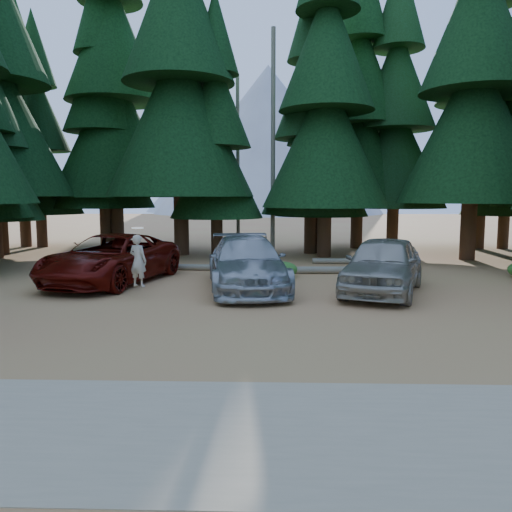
# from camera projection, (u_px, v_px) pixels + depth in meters

# --- Properties ---
(ground) EXTENTS (160.00, 160.00, 0.00)m
(ground) POSITION_uv_depth(u_px,v_px,m) (243.00, 316.00, 13.18)
(ground) COLOR #B7774D
(ground) RESTS_ON ground
(gravel_strip) EXTENTS (26.00, 3.50, 0.01)m
(gravel_strip) POSITION_uv_depth(u_px,v_px,m) (217.00, 430.00, 6.72)
(gravel_strip) COLOR tan
(gravel_strip) RESTS_ON ground
(forest_belt_north) EXTENTS (36.00, 7.00, 22.00)m
(forest_belt_north) POSITION_uv_depth(u_px,v_px,m) (258.00, 253.00, 28.06)
(forest_belt_north) COLOR black
(forest_belt_north) RESTS_ON ground
(snag_front) EXTENTS (0.24, 0.24, 12.00)m
(snag_front) POSITION_uv_depth(u_px,v_px,m) (273.00, 143.00, 26.84)
(snag_front) COLOR gray
(snag_front) RESTS_ON ground
(snag_back) EXTENTS (0.20, 0.20, 10.00)m
(snag_back) POSITION_uv_depth(u_px,v_px,m) (238.00, 164.00, 28.50)
(snag_back) COLOR gray
(snag_back) RESTS_ON ground
(mountain_peak) EXTENTS (48.00, 50.00, 28.00)m
(mountain_peak) POSITION_uv_depth(u_px,v_px,m) (255.00, 149.00, 99.33)
(mountain_peak) COLOR gray
(mountain_peak) RESTS_ON ground
(red_pickup) EXTENTS (4.37, 6.91, 1.78)m
(red_pickup) POSITION_uv_depth(u_px,v_px,m) (111.00, 259.00, 18.18)
(red_pickup) COLOR #590C07
(red_pickup) RESTS_ON ground
(silver_minivan_center) EXTENTS (3.34, 6.41, 1.78)m
(silver_minivan_center) POSITION_uv_depth(u_px,v_px,m) (247.00, 263.00, 16.94)
(silver_minivan_center) COLOR #AAAEB3
(silver_minivan_center) RESTS_ON ground
(silver_minivan_right) EXTENTS (3.98, 5.89, 1.86)m
(silver_minivan_right) POSITION_uv_depth(u_px,v_px,m) (383.00, 265.00, 16.31)
(silver_minivan_right) COLOR #AAA597
(silver_minivan_right) RESTS_ON ground
(frisbee_player) EXTENTS (0.70, 0.60, 1.86)m
(frisbee_player) POSITION_uv_depth(u_px,v_px,m) (138.00, 260.00, 15.53)
(frisbee_player) COLOR beige
(frisbee_player) RESTS_ON ground
(log_left) EXTENTS (3.68, 0.52, 0.26)m
(log_left) POSITION_uv_depth(u_px,v_px,m) (174.00, 267.00, 21.46)
(log_left) COLOR gray
(log_left) RESTS_ON ground
(log_mid) EXTENTS (3.15, 0.32, 0.26)m
(log_mid) POSITION_uv_depth(u_px,v_px,m) (346.00, 261.00, 23.45)
(log_mid) COLOR gray
(log_mid) RESTS_ON ground
(log_right) EXTENTS (4.64, 0.42, 0.30)m
(log_right) POSITION_uv_depth(u_px,v_px,m) (291.00, 270.00, 20.43)
(log_right) COLOR gray
(log_right) RESTS_ON ground
(shrub_far_left) EXTENTS (1.05, 1.05, 0.58)m
(shrub_far_left) POSITION_uv_depth(u_px,v_px,m) (108.00, 267.00, 20.24)
(shrub_far_left) COLOR #227227
(shrub_far_left) RESTS_ON ground
(shrub_left) EXTENTS (0.77, 0.77, 0.42)m
(shrub_left) POSITION_uv_depth(u_px,v_px,m) (136.00, 260.00, 23.25)
(shrub_left) COLOR #227227
(shrub_left) RESTS_ON ground
(shrub_center_left) EXTENTS (1.10, 1.10, 0.60)m
(shrub_center_left) POSITION_uv_depth(u_px,v_px,m) (283.00, 269.00, 19.56)
(shrub_center_left) COLOR #227227
(shrub_center_left) RESTS_ON ground
(shrub_center_right) EXTENTS (0.95, 0.95, 0.52)m
(shrub_center_right) POSITION_uv_depth(u_px,v_px,m) (223.00, 268.00, 20.28)
(shrub_center_right) COLOR #227227
(shrub_center_right) RESTS_ON ground
(shrub_right) EXTENTS (1.17, 1.17, 0.65)m
(shrub_right) POSITION_uv_depth(u_px,v_px,m) (404.00, 267.00, 20.12)
(shrub_right) COLOR #227227
(shrub_right) RESTS_ON ground
(shrub_far_right) EXTENTS (1.07, 1.07, 0.59)m
(shrub_far_right) POSITION_uv_depth(u_px,v_px,m) (394.00, 261.00, 22.18)
(shrub_far_right) COLOR #227227
(shrub_far_right) RESTS_ON ground
(shrub_edge_west) EXTENTS (1.00, 1.00, 0.55)m
(shrub_edge_west) POSITION_uv_depth(u_px,v_px,m) (60.00, 270.00, 19.70)
(shrub_edge_west) COLOR #227227
(shrub_edge_west) RESTS_ON ground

